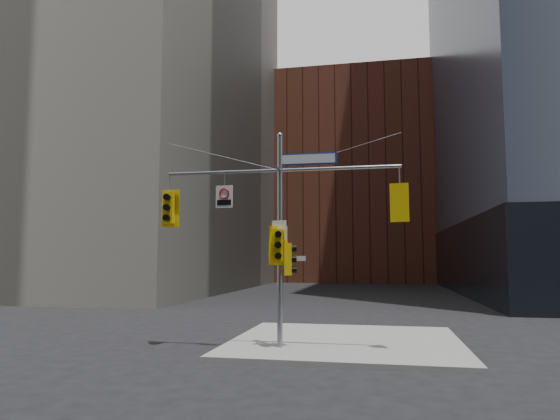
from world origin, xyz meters
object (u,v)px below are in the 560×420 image
at_px(traffic_light_west_arm, 169,208).
at_px(street_sign_blade, 307,159).
at_px(signal_assembly, 280,217).
at_px(traffic_light_pole_side, 289,259).
at_px(traffic_light_east_arm, 400,203).
at_px(regulatory_sign_arm, 224,196).
at_px(traffic_light_pole_front, 278,245).

bearing_deg(traffic_light_west_arm, street_sign_blade, -3.45).
bearing_deg(signal_assembly, traffic_light_pole_side, 2.36).
relative_size(traffic_light_east_arm, street_sign_blade, 0.62).
relative_size(traffic_light_west_arm, street_sign_blade, 0.67).
bearing_deg(regulatory_sign_arm, traffic_light_pole_front, -1.36).
distance_m(signal_assembly, traffic_light_west_arm, 4.00).
bearing_deg(street_sign_blade, traffic_light_east_arm, -0.59).
bearing_deg(signal_assembly, street_sign_blade, 0.22).
xyz_separation_m(traffic_light_pole_side, regulatory_sign_arm, (-2.27, -0.03, 2.16)).
bearing_deg(street_sign_blade, traffic_light_pole_side, 178.52).
height_order(traffic_light_west_arm, street_sign_blade, street_sign_blade).
relative_size(traffic_light_pole_front, street_sign_blade, 0.65).
distance_m(signal_assembly, traffic_light_pole_side, 1.44).
distance_m(traffic_light_pole_front, street_sign_blade, 3.04).
distance_m(traffic_light_east_arm, regulatory_sign_arm, 5.88).
height_order(signal_assembly, traffic_light_pole_front, signal_assembly).
relative_size(traffic_light_pole_front, regulatory_sign_arm, 1.68).
distance_m(street_sign_blade, regulatory_sign_arm, 3.10).
bearing_deg(traffic_light_east_arm, signal_assembly, 9.13).
relative_size(traffic_light_west_arm, traffic_light_east_arm, 1.08).
relative_size(traffic_light_west_arm, traffic_light_pole_side, 1.26).
height_order(traffic_light_pole_front, regulatory_sign_arm, regulatory_sign_arm).
xyz_separation_m(traffic_light_west_arm, traffic_light_pole_side, (4.30, -0.00, -1.79)).
xyz_separation_m(street_sign_blade, regulatory_sign_arm, (-2.87, -0.02, -1.18)).
bearing_deg(traffic_light_pole_front, street_sign_blade, 4.76).
xyz_separation_m(traffic_light_pole_side, traffic_light_pole_front, (-0.33, -0.28, 0.46)).
bearing_deg(regulatory_sign_arm, street_sign_blade, 6.34).
relative_size(traffic_light_east_arm, traffic_light_pole_side, 1.16).
bearing_deg(traffic_light_east_arm, street_sign_blade, 9.06).
xyz_separation_m(signal_assembly, traffic_light_east_arm, (3.92, 0.00, 0.38)).
distance_m(traffic_light_pole_front, regulatory_sign_arm, 2.60).
distance_m(traffic_light_pole_side, regulatory_sign_arm, 3.14).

